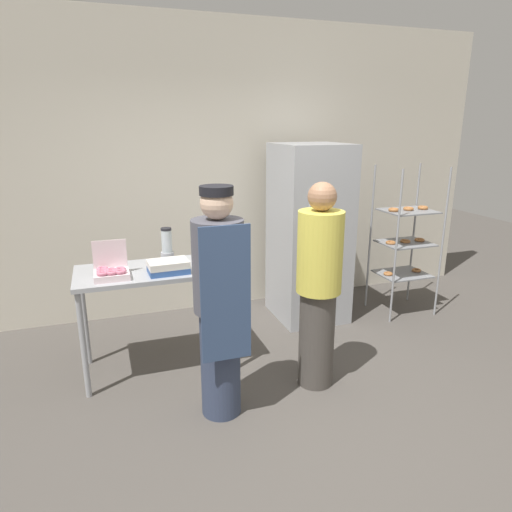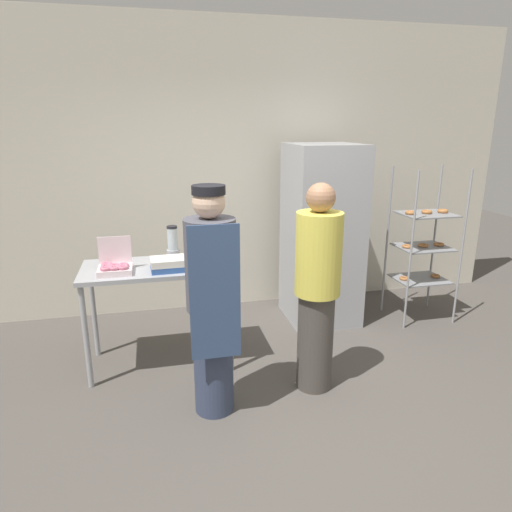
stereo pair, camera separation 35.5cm
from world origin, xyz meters
TOP-DOWN VIEW (x-y plane):
  - ground_plane at (0.00, 0.00)m, footprint 14.00×14.00m
  - back_wall at (0.00, 2.36)m, footprint 6.40×0.12m
  - refrigerator at (0.83, 1.69)m, footprint 0.69×0.77m
  - baking_rack at (1.87, 1.47)m, footprint 0.59×0.50m
  - prep_counter at (-0.85, 1.08)m, footprint 1.21×0.62m
  - donut_box at (-1.17, 0.95)m, footprint 0.26×0.23m
  - blender_pitcher at (-0.70, 1.24)m, footprint 0.11×0.11m
  - binder_stack at (-0.74, 0.94)m, footprint 0.32×0.23m
  - person_baker at (-0.50, 0.30)m, footprint 0.35×0.37m
  - person_customer at (0.32, 0.43)m, footprint 0.34×0.34m

SIDE VIEW (x-z plane):
  - ground_plane at x=0.00m, z-range 0.00..0.00m
  - prep_counter at x=-0.85m, z-range 0.34..1.23m
  - baking_rack at x=1.87m, z-range 0.00..1.60m
  - person_customer at x=0.32m, z-range 0.02..1.64m
  - person_baker at x=-0.50m, z-range 0.03..1.68m
  - refrigerator at x=0.83m, z-range 0.00..1.83m
  - donut_box at x=-1.17m, z-range 0.80..1.07m
  - binder_stack at x=-0.74m, z-range 0.89..0.99m
  - blender_pitcher at x=-0.70m, z-range 0.87..1.17m
  - back_wall at x=0.00m, z-range 0.00..3.07m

